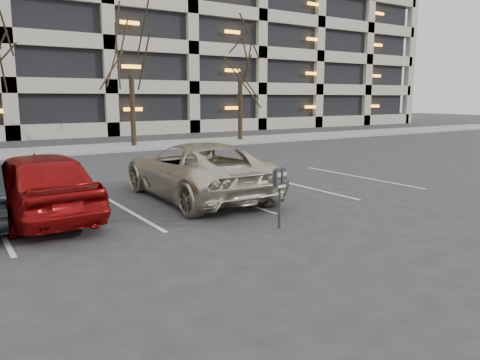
# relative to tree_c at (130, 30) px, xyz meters

# --- Properties ---
(ground) EXTENTS (140.00, 140.00, 0.00)m
(ground) POSITION_rel_tree_c_xyz_m (-4.00, -16.00, -6.24)
(ground) COLOR #28282B
(ground) RESTS_ON ground
(sidewalk) EXTENTS (80.00, 4.00, 0.12)m
(sidewalk) POSITION_rel_tree_c_xyz_m (-4.00, 0.00, -6.18)
(sidewalk) COLOR gray
(sidewalk) RESTS_ON ground
(stall_lines) EXTENTS (16.90, 5.20, 0.00)m
(stall_lines) POSITION_rel_tree_c_xyz_m (-5.40, -13.70, -6.23)
(stall_lines) COLOR silver
(stall_lines) RESTS_ON ground
(parking_garage) EXTENTS (52.00, 20.00, 19.00)m
(parking_garage) POSITION_rel_tree_c_xyz_m (8.00, 17.84, 3.03)
(parking_garage) COLOR black
(parking_garage) RESTS_ON ground
(tree_c) EXTENTS (3.80, 3.80, 8.63)m
(tree_c) POSITION_rel_tree_c_xyz_m (0.00, 0.00, 0.00)
(tree_c) COLOR black
(tree_c) RESTS_ON ground
(tree_d) EXTENTS (3.66, 3.66, 8.32)m
(tree_d) POSITION_rel_tree_c_xyz_m (7.00, 0.00, -0.22)
(tree_d) COLOR black
(tree_d) RESTS_ON ground
(parking_meter) EXTENTS (0.33, 0.17, 1.25)m
(parking_meter) POSITION_rel_tree_c_xyz_m (-3.28, -17.29, -5.28)
(parking_meter) COLOR black
(parking_meter) RESTS_ON ground
(suv_silver) EXTENTS (2.66, 5.53, 1.53)m
(suv_silver) POSITION_rel_tree_c_xyz_m (-3.28, -13.63, -5.48)
(suv_silver) COLOR beige
(suv_silver) RESTS_ON ground
(car_red) EXTENTS (2.11, 4.71, 1.57)m
(car_red) POSITION_rel_tree_c_xyz_m (-7.30, -13.74, -5.45)
(car_red) COLOR maroon
(car_red) RESTS_ON ground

